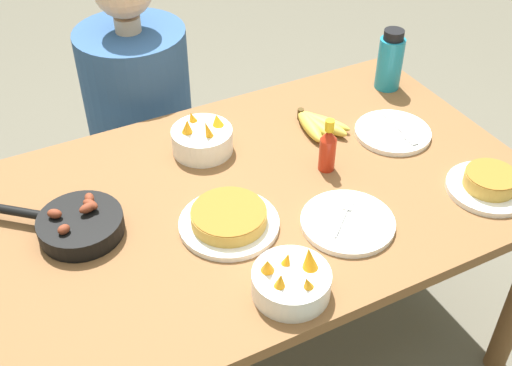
# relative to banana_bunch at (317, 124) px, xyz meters

# --- Properties ---
(ground_plane) EXTENTS (14.00, 14.00, 0.00)m
(ground_plane) POSITION_rel_banana_bunch_xyz_m (-0.30, -0.18, -0.75)
(ground_plane) COLOR #666051
(dining_table) EXTENTS (1.51, 0.93, 0.73)m
(dining_table) POSITION_rel_banana_bunch_xyz_m (-0.30, -0.18, -0.12)
(dining_table) COLOR brown
(dining_table) RESTS_ON ground_plane
(banana_bunch) EXTENTS (0.15, 0.19, 0.04)m
(banana_bunch) POSITION_rel_banana_bunch_xyz_m (0.00, 0.00, 0.00)
(banana_bunch) COLOR gold
(banana_bunch) RESTS_ON dining_table
(skillet) EXTENTS (0.31, 0.28, 0.08)m
(skillet) POSITION_rel_banana_bunch_xyz_m (-0.77, -0.12, 0.01)
(skillet) COLOR black
(skillet) RESTS_ON dining_table
(frittata_plate_center) EXTENTS (0.23, 0.23, 0.06)m
(frittata_plate_center) POSITION_rel_banana_bunch_xyz_m (0.26, -0.46, 0.00)
(frittata_plate_center) COLOR white
(frittata_plate_center) RESTS_ON dining_table
(frittata_plate_side) EXTENTS (0.26, 0.26, 0.05)m
(frittata_plate_side) POSITION_rel_banana_bunch_xyz_m (-0.42, -0.27, 0.00)
(frittata_plate_side) COLOR white
(frittata_plate_side) RESTS_ON dining_table
(empty_plate_near_front) EXTENTS (0.23, 0.23, 0.02)m
(empty_plate_near_front) POSITION_rel_banana_bunch_xyz_m (0.19, -0.13, -0.01)
(empty_plate_near_front) COLOR white
(empty_plate_near_front) RESTS_ON dining_table
(empty_plate_far_left) EXTENTS (0.24, 0.24, 0.02)m
(empty_plate_far_left) POSITION_rel_banana_bunch_xyz_m (-0.15, -0.40, -0.01)
(empty_plate_far_left) COLOR white
(empty_plate_far_left) RESTS_ON dining_table
(fruit_bowl_mango) EXTENTS (0.18, 0.18, 0.12)m
(fruit_bowl_mango) POSITION_rel_banana_bunch_xyz_m (-0.39, -0.53, 0.02)
(fruit_bowl_mango) COLOR white
(fruit_bowl_mango) RESTS_ON dining_table
(fruit_bowl_citrus) EXTENTS (0.18, 0.18, 0.13)m
(fruit_bowl_citrus) POSITION_rel_banana_bunch_xyz_m (-0.35, 0.06, 0.02)
(fruit_bowl_citrus) COLOR white
(fruit_bowl_citrus) RESTS_ON dining_table
(water_bottle) EXTENTS (0.08, 0.08, 0.21)m
(water_bottle) POSITION_rel_banana_bunch_xyz_m (0.34, 0.11, 0.08)
(water_bottle) COLOR teal
(water_bottle) RESTS_ON dining_table
(hot_sauce_bottle) EXTENTS (0.05, 0.05, 0.16)m
(hot_sauce_bottle) POSITION_rel_banana_bunch_xyz_m (-0.08, -0.18, 0.05)
(hot_sauce_bottle) COLOR #B72814
(hot_sauce_bottle) RESTS_ON dining_table
(person_figure) EXTENTS (0.41, 0.41, 1.15)m
(person_figure) POSITION_rel_banana_bunch_xyz_m (-0.40, 0.54, -0.28)
(person_figure) COLOR black
(person_figure) RESTS_ON ground_plane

